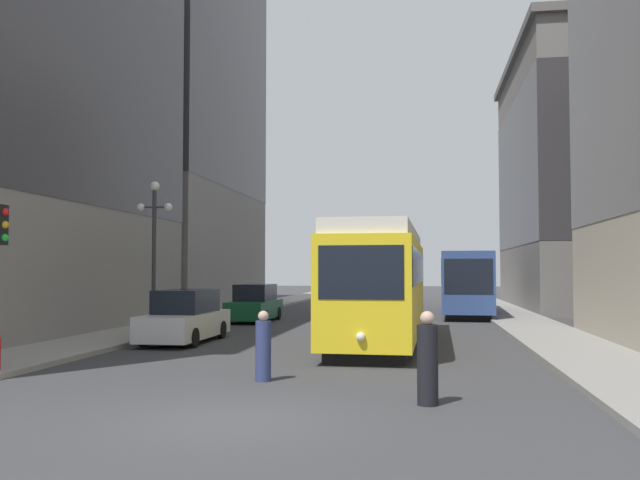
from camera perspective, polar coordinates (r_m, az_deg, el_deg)
name	(u,v)px	position (r m, az deg, el deg)	size (l,w,h in m)	color
ground_plane	(231,420)	(11.76, -7.50, -14.77)	(200.00, 200.00, 0.00)	#38383A
sidewalk_left	(280,302)	(52.26, -3.41, -5.24)	(2.93, 120.00, 0.15)	gray
sidewalk_right	(488,304)	(51.30, 13.95, -5.22)	(2.93, 120.00, 0.15)	gray
streetcar	(381,282)	(23.62, 5.17, -3.52)	(2.88, 12.73, 3.89)	black
transit_bus	(466,280)	(39.26, 12.18, -3.33)	(3.04, 12.03, 3.45)	black
parked_car_left_near	(255,304)	(33.52, -5.50, -5.40)	(1.90, 4.88, 1.82)	black
parked_car_left_mid	(185,318)	(24.17, -11.25, -6.44)	(1.90, 4.98, 1.82)	black
pedestrian_crossing_near	(263,348)	(15.49, -4.80, -9.07)	(0.35, 0.35, 1.58)	navy
pedestrian_crossing_far	(428,361)	(12.88, 9.04, -10.04)	(0.39, 0.39, 1.73)	black
lamp_post_left_near	(154,233)	(26.45, -13.78, 0.54)	(1.41, 0.36, 5.74)	#333338
building_left_midblock	(128,69)	(49.86, -15.84, 13.70)	(15.83, 18.34, 31.80)	gray
building_right_midblock	(603,177)	(48.60, 22.73, 4.90)	(11.92, 19.58, 16.88)	slate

